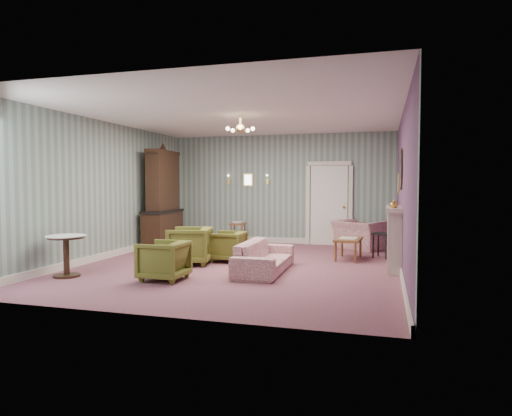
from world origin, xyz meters
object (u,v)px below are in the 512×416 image
(olive_chair_b, at_px, (190,244))
(olive_chair_c, at_px, (227,245))
(pedestal_table, at_px, (66,256))
(coffee_table, at_px, (348,249))
(side_table_black, at_px, (382,245))
(olive_chair_a, at_px, (164,259))
(fireplace, at_px, (394,238))
(dresser, at_px, (163,196))
(sofa_chintz, at_px, (265,251))
(wingback_chair, at_px, (360,230))

(olive_chair_b, relative_size, olive_chair_c, 1.19)
(pedestal_table, bearing_deg, coffee_table, 34.60)
(side_table_black, bearing_deg, olive_chair_c, -156.86)
(olive_chair_a, xyz_separation_m, fireplace, (3.65, 2.04, 0.22))
(dresser, xyz_separation_m, pedestal_table, (0.14, -3.73, -0.92))
(olive_chair_a, distance_m, olive_chair_b, 1.50)
(sofa_chintz, height_order, wingback_chair, wingback_chair)
(olive_chair_b, relative_size, side_table_black, 1.50)
(olive_chair_c, bearing_deg, pedestal_table, -44.71)
(fireplace, height_order, side_table_black, fireplace)
(olive_chair_c, relative_size, fireplace, 0.49)
(fireplace, distance_m, pedestal_table, 5.83)
(olive_chair_a, xyz_separation_m, coffee_table, (2.76, 2.88, -0.13))
(dresser, xyz_separation_m, side_table_black, (5.30, -0.23, -1.01))
(side_table_black, bearing_deg, sofa_chintz, -133.25)
(wingback_chair, bearing_deg, fireplace, 136.55)
(olive_chair_c, height_order, sofa_chintz, sofa_chintz)
(fireplace, distance_m, coffee_table, 1.28)
(olive_chair_b, relative_size, coffee_table, 0.91)
(fireplace, xyz_separation_m, pedestal_table, (-5.37, -2.25, -0.22))
(olive_chair_c, distance_m, pedestal_table, 3.06)
(olive_chair_c, relative_size, pedestal_table, 0.95)
(olive_chair_b, bearing_deg, olive_chair_a, -4.48)
(side_table_black, bearing_deg, olive_chair_b, -153.55)
(sofa_chintz, xyz_separation_m, side_table_black, (2.03, 2.16, -0.10))
(wingback_chair, xyz_separation_m, dresser, (-4.77, -0.95, 0.81))
(olive_chair_a, distance_m, sofa_chintz, 1.81)
(sofa_chintz, bearing_deg, coffee_table, -38.70)
(wingback_chair, distance_m, coffee_table, 1.61)
(dresser, bearing_deg, olive_chair_c, -38.17)
(olive_chair_b, xyz_separation_m, olive_chair_c, (0.60, 0.51, -0.06))
(pedestal_table, bearing_deg, dresser, 92.09)
(wingback_chair, height_order, fireplace, fireplace)
(olive_chair_a, distance_m, wingback_chair, 5.33)
(wingback_chair, bearing_deg, side_table_black, 144.01)
(olive_chair_b, bearing_deg, pedestal_table, -54.15)
(wingback_chair, relative_size, pedestal_table, 1.50)
(olive_chair_a, height_order, dresser, dresser)
(sofa_chintz, bearing_deg, pedestal_table, 112.34)
(olive_chair_c, height_order, coffee_table, olive_chair_c)
(olive_chair_a, bearing_deg, coffee_table, 136.73)
(olive_chair_b, distance_m, olive_chair_c, 0.79)
(olive_chair_a, distance_m, olive_chair_c, 2.04)
(olive_chair_c, distance_m, sofa_chintz, 1.33)
(coffee_table, bearing_deg, olive_chair_c, -159.44)
(olive_chair_a, xyz_separation_m, olive_chair_c, (0.40, 2.00, -0.02))
(side_table_black, bearing_deg, coffee_table, -148.65)
(sofa_chintz, relative_size, side_table_black, 3.50)
(sofa_chintz, distance_m, dresser, 4.15)
(fireplace, relative_size, pedestal_table, 1.95)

